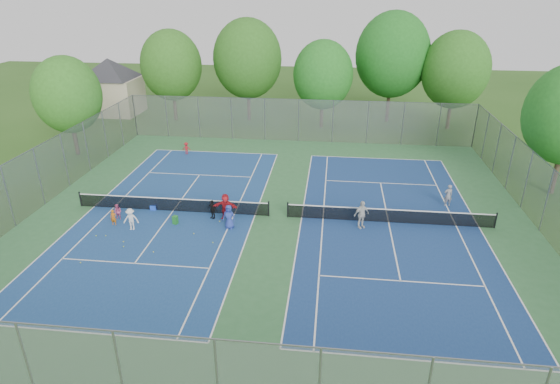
% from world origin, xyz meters
% --- Properties ---
extents(ground, '(120.00, 120.00, 0.00)m').
position_xyz_m(ground, '(0.00, 0.00, 0.00)').
color(ground, '#2A5219').
rests_on(ground, ground).
extents(court_pad, '(32.00, 32.00, 0.01)m').
position_xyz_m(court_pad, '(0.00, 0.00, 0.01)').
color(court_pad, '#2F6437').
rests_on(court_pad, ground).
extents(court_left, '(10.97, 23.77, 0.01)m').
position_xyz_m(court_left, '(-7.00, 0.00, 0.02)').
color(court_left, navy).
rests_on(court_left, court_pad).
extents(court_right, '(10.97, 23.77, 0.01)m').
position_xyz_m(court_right, '(7.00, 0.00, 0.02)').
color(court_right, navy).
rests_on(court_right, court_pad).
extents(net_left, '(12.87, 0.10, 0.91)m').
position_xyz_m(net_left, '(-7.00, 0.00, 0.46)').
color(net_left, black).
rests_on(net_left, ground).
extents(net_right, '(12.87, 0.10, 0.91)m').
position_xyz_m(net_right, '(7.00, 0.00, 0.46)').
color(net_right, black).
rests_on(net_right, ground).
extents(fence_north, '(32.00, 0.10, 4.00)m').
position_xyz_m(fence_north, '(0.00, 16.00, 2.00)').
color(fence_north, gray).
rests_on(fence_north, ground).
extents(fence_west, '(0.10, 32.00, 4.00)m').
position_xyz_m(fence_west, '(-16.00, 0.00, 2.00)').
color(fence_west, gray).
rests_on(fence_west, ground).
extents(fence_east, '(0.10, 32.00, 4.00)m').
position_xyz_m(fence_east, '(16.00, 0.00, 2.00)').
color(fence_east, gray).
rests_on(fence_east, ground).
extents(house, '(11.03, 11.03, 7.30)m').
position_xyz_m(house, '(-22.00, 24.00, 4.21)').
color(house, '#B7A88C').
rests_on(house, ground).
extents(tree_nw, '(6.40, 6.40, 9.58)m').
position_xyz_m(tree_nw, '(-14.00, 22.00, 5.89)').
color(tree_nw, '#443326').
rests_on(tree_nw, ground).
extents(tree_nl, '(7.20, 7.20, 10.69)m').
position_xyz_m(tree_nl, '(-6.00, 23.00, 6.54)').
color(tree_nl, '#443326').
rests_on(tree_nl, ground).
extents(tree_nc, '(6.00, 6.00, 8.85)m').
position_xyz_m(tree_nc, '(2.00, 21.00, 5.39)').
color(tree_nc, '#443326').
rests_on(tree_nc, ground).
extents(tree_nr, '(7.60, 7.60, 11.42)m').
position_xyz_m(tree_nr, '(9.00, 24.00, 7.04)').
color(tree_nr, '#443326').
rests_on(tree_nr, ground).
extents(tree_ne, '(6.60, 6.60, 9.77)m').
position_xyz_m(tree_ne, '(15.00, 22.00, 5.97)').
color(tree_ne, '#443326').
rests_on(tree_ne, ground).
extents(tree_side_w, '(5.60, 5.60, 8.47)m').
position_xyz_m(tree_side_w, '(-19.00, 10.00, 5.24)').
color(tree_side_w, '#443326').
rests_on(tree_side_w, ground).
extents(ball_crate, '(0.41, 0.41, 0.33)m').
position_xyz_m(ball_crate, '(-8.36, 0.10, 0.17)').
color(ball_crate, blue).
rests_on(ball_crate, ground).
extents(ball_hopper, '(0.34, 0.34, 0.55)m').
position_xyz_m(ball_hopper, '(-6.26, -1.73, 0.27)').
color(ball_hopper, '#24862B').
rests_on(ball_hopper, ground).
extents(student_a, '(0.39, 0.26, 1.04)m').
position_xyz_m(student_a, '(-9.99, -2.32, 0.52)').
color(student_a, '#C46112').
rests_on(student_a, ground).
extents(student_b, '(0.56, 0.47, 1.04)m').
position_xyz_m(student_b, '(-10.05, -1.54, 0.52)').
color(student_b, '#CA4E7F').
rests_on(student_b, ground).
extents(student_c, '(0.98, 0.66, 1.41)m').
position_xyz_m(student_c, '(-8.66, -2.75, 0.71)').
color(student_c, silver).
rests_on(student_c, ground).
extents(student_d, '(0.80, 0.63, 1.27)m').
position_xyz_m(student_d, '(-4.13, -0.70, 0.64)').
color(student_d, black).
rests_on(student_d, ground).
extents(student_e, '(0.79, 0.54, 1.55)m').
position_xyz_m(student_e, '(-2.79, -1.88, 0.78)').
color(student_e, '#283B92').
rests_on(student_e, ground).
extents(student_f, '(1.62, 0.60, 1.72)m').
position_xyz_m(student_f, '(-3.28, -0.66, 0.86)').
color(student_f, '#A9181F').
rests_on(student_f, ground).
extents(child_far_baseline, '(0.73, 0.45, 1.08)m').
position_xyz_m(child_far_baseline, '(-9.45, 11.10, 0.54)').
color(child_far_baseline, maroon).
rests_on(child_far_baseline, ground).
extents(instructor, '(0.62, 0.46, 1.55)m').
position_xyz_m(instructor, '(11.13, 2.92, 0.77)').
color(instructor, gray).
rests_on(instructor, ground).
extents(teen_court_b, '(1.12, 0.93, 1.79)m').
position_xyz_m(teen_court_b, '(5.21, -0.88, 0.89)').
color(teen_court_b, beige).
rests_on(teen_court_b, ground).
extents(tennis_ball_0, '(0.07, 0.07, 0.07)m').
position_xyz_m(tennis_ball_0, '(-8.53, -4.30, 0.03)').
color(tennis_ball_0, gold).
rests_on(tennis_ball_0, ground).
extents(tennis_ball_1, '(0.07, 0.07, 0.07)m').
position_xyz_m(tennis_ball_1, '(-10.45, -3.83, 0.03)').
color(tennis_ball_1, '#B9DE33').
rests_on(tennis_ball_1, ground).
extents(tennis_ball_2, '(0.07, 0.07, 0.07)m').
position_xyz_m(tennis_ball_2, '(-8.30, -4.84, 0.03)').
color(tennis_ball_2, '#A8C72E').
rests_on(tennis_ball_2, ground).
extents(tennis_ball_3, '(0.07, 0.07, 0.07)m').
position_xyz_m(tennis_ball_3, '(-6.40, -5.19, 0.03)').
color(tennis_ball_3, yellow).
rests_on(tennis_ball_3, ground).
extents(tennis_ball_4, '(0.07, 0.07, 0.07)m').
position_xyz_m(tennis_ball_4, '(-4.75, -2.90, 0.03)').
color(tennis_ball_4, yellow).
rests_on(tennis_ball_4, ground).
extents(tennis_ball_5, '(0.07, 0.07, 0.07)m').
position_xyz_m(tennis_ball_5, '(-2.84, -1.54, 0.03)').
color(tennis_ball_5, '#C0E936').
rests_on(tennis_ball_5, ground).
extents(tennis_ball_6, '(0.07, 0.07, 0.07)m').
position_xyz_m(tennis_ball_6, '(-9.88, -3.76, 0.03)').
color(tennis_ball_6, '#BDD231').
rests_on(tennis_ball_6, ground).
extents(tennis_ball_7, '(0.07, 0.07, 0.07)m').
position_xyz_m(tennis_ball_7, '(-3.58, -1.17, 0.03)').
color(tennis_ball_7, yellow).
rests_on(tennis_ball_7, ground).
extents(tennis_ball_8, '(0.07, 0.07, 0.07)m').
position_xyz_m(tennis_ball_8, '(-3.36, -3.81, 0.03)').
color(tennis_ball_8, '#A5C52D').
rests_on(tennis_ball_8, ground).
extents(tennis_ball_9, '(0.07, 0.07, 0.07)m').
position_xyz_m(tennis_ball_9, '(-9.89, -6.71, 0.03)').
color(tennis_ball_9, '#CBD130').
rests_on(tennis_ball_9, ground).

